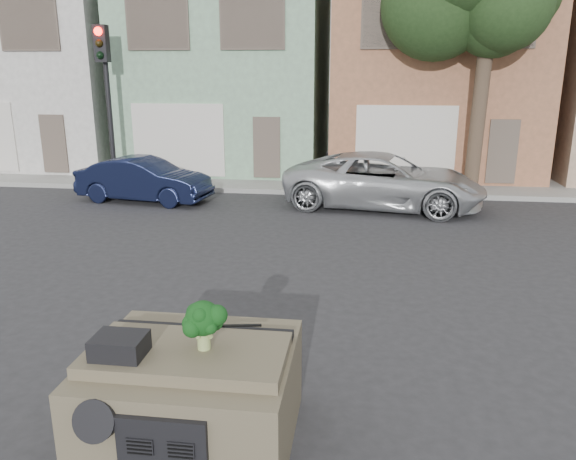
% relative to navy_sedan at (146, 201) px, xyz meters
% --- Properties ---
extents(ground_plane, '(120.00, 120.00, 0.00)m').
position_rel_navy_sedan_xyz_m(ground_plane, '(4.67, -7.56, 0.00)').
color(ground_plane, '#303033').
rests_on(ground_plane, ground).
extents(sidewalk, '(40.00, 3.00, 0.15)m').
position_rel_navy_sedan_xyz_m(sidewalk, '(4.67, 2.94, 0.07)').
color(sidewalk, gray).
rests_on(sidewalk, ground).
extents(townhouse_white, '(7.20, 8.20, 7.55)m').
position_rel_navy_sedan_xyz_m(townhouse_white, '(-6.33, 6.94, 3.77)').
color(townhouse_white, beige).
rests_on(townhouse_white, ground).
extents(townhouse_mint, '(7.20, 8.20, 7.55)m').
position_rel_navy_sedan_xyz_m(townhouse_mint, '(1.17, 6.94, 3.77)').
color(townhouse_mint, '#82AB89').
rests_on(townhouse_mint, ground).
extents(townhouse_tan, '(7.20, 8.20, 7.55)m').
position_rel_navy_sedan_xyz_m(townhouse_tan, '(8.67, 6.94, 3.77)').
color(townhouse_tan, '#9E6546').
rests_on(townhouse_tan, ground).
extents(navy_sedan, '(4.04, 1.93, 1.28)m').
position_rel_navy_sedan_xyz_m(navy_sedan, '(0.00, 0.00, 0.00)').
color(navy_sedan, '#121936').
rests_on(navy_sedan, ground).
extents(silver_pickup, '(5.79, 3.34, 1.52)m').
position_rel_navy_sedan_xyz_m(silver_pickup, '(6.90, 0.12, 0.00)').
color(silver_pickup, silver).
rests_on(silver_pickup, ground).
extents(traffic_signal, '(0.40, 0.40, 5.10)m').
position_rel_navy_sedan_xyz_m(traffic_signal, '(-1.83, 1.94, 2.55)').
color(traffic_signal, black).
rests_on(traffic_signal, ground).
extents(tree_near, '(4.40, 4.00, 8.50)m').
position_rel_navy_sedan_xyz_m(tree_near, '(9.67, 2.24, 4.25)').
color(tree_near, '#223B1A').
rests_on(tree_near, ground).
extents(car_dashboard, '(2.00, 1.80, 1.12)m').
position_rel_navy_sedan_xyz_m(car_dashboard, '(4.67, -10.56, 0.56)').
color(car_dashboard, brown).
rests_on(car_dashboard, ground).
extents(instrument_hump, '(0.48, 0.38, 0.20)m').
position_rel_navy_sedan_xyz_m(instrument_hump, '(4.09, -10.91, 1.22)').
color(instrument_hump, black).
rests_on(instrument_hump, car_dashboard).
extents(wiper_arm, '(0.69, 0.15, 0.02)m').
position_rel_navy_sedan_xyz_m(wiper_arm, '(4.95, -10.18, 1.13)').
color(wiper_arm, black).
rests_on(wiper_arm, car_dashboard).
extents(broccoli, '(0.56, 0.56, 0.50)m').
position_rel_navy_sedan_xyz_m(broccoli, '(4.84, -10.67, 1.37)').
color(broccoli, '#0E3610').
rests_on(broccoli, car_dashboard).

